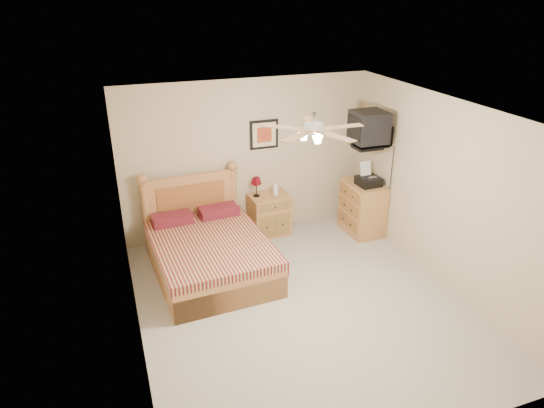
{
  "coord_description": "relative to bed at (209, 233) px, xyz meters",
  "views": [
    {
      "loc": [
        -2.09,
        -4.73,
        3.74
      ],
      "look_at": [
        -0.07,
        0.9,
        1.04
      ],
      "focal_mm": 32.0,
      "sensor_mm": 36.0,
      "label": 1
    }
  ],
  "objects": [
    {
      "name": "floor",
      "position": [
        0.91,
        -1.12,
        -0.64
      ],
      "size": [
        4.5,
        4.5,
        0.0
      ],
      "primitive_type": "plane",
      "color": "#A59F95",
      "rests_on": "ground"
    },
    {
      "name": "ceiling",
      "position": [
        0.91,
        -1.12,
        1.86
      ],
      "size": [
        4.0,
        4.5,
        0.04
      ],
      "primitive_type": "cube",
      "color": "white",
      "rests_on": "ground"
    },
    {
      "name": "wall_back",
      "position": [
        0.91,
        1.13,
        0.61
      ],
      "size": [
        4.0,
        0.04,
        2.5
      ],
      "primitive_type": "cube",
      "color": "#C1B08E",
      "rests_on": "ground"
    },
    {
      "name": "wall_front",
      "position": [
        0.91,
        -3.37,
        0.61
      ],
      "size": [
        4.0,
        0.04,
        2.5
      ],
      "primitive_type": "cube",
      "color": "#C1B08E",
      "rests_on": "ground"
    },
    {
      "name": "wall_left",
      "position": [
        -1.09,
        -1.12,
        0.61
      ],
      "size": [
        0.04,
        4.5,
        2.5
      ],
      "primitive_type": "cube",
      "color": "#C1B08E",
      "rests_on": "ground"
    },
    {
      "name": "wall_right",
      "position": [
        2.91,
        -1.12,
        0.61
      ],
      "size": [
        0.04,
        4.5,
        2.5
      ],
      "primitive_type": "cube",
      "color": "#C1B08E",
      "rests_on": "ground"
    },
    {
      "name": "bed",
      "position": [
        0.0,
        0.0,
        0.0
      ],
      "size": [
        1.6,
        2.04,
        1.27
      ],
      "primitive_type": null,
      "rotation": [
        0.0,
        0.0,
        0.06
      ],
      "color": "#B97949",
      "rests_on": "ground"
    },
    {
      "name": "nightstand",
      "position": [
        1.18,
        0.88,
        -0.3
      ],
      "size": [
        0.65,
        0.51,
        0.67
      ],
      "primitive_type": "cube",
      "rotation": [
        0.0,
        0.0,
        0.07
      ],
      "color": "#A16835",
      "rests_on": "ground"
    },
    {
      "name": "table_lamp",
      "position": [
        0.99,
        0.93,
        0.2
      ],
      "size": [
        0.23,
        0.23,
        0.33
      ],
      "primitive_type": null,
      "rotation": [
        0.0,
        0.0,
        -0.35
      ],
      "color": "#600713",
      "rests_on": "nightstand"
    },
    {
      "name": "lotion_bottle",
      "position": [
        1.29,
        0.87,
        0.16
      ],
      "size": [
        0.11,
        0.11,
        0.25
      ],
      "primitive_type": "imported",
      "rotation": [
        0.0,
        0.0,
        -0.1
      ],
      "color": "silver",
      "rests_on": "nightstand"
    },
    {
      "name": "framed_picture",
      "position": [
        1.18,
        1.11,
        0.98
      ],
      "size": [
        0.46,
        0.04,
        0.46
      ],
      "primitive_type": "cube",
      "color": "black",
      "rests_on": "wall_back"
    },
    {
      "name": "dresser",
      "position": [
        2.64,
        0.42,
        -0.2
      ],
      "size": [
        0.51,
        0.74,
        0.86
      ],
      "primitive_type": "cube",
      "rotation": [
        0.0,
        0.0,
        0.01
      ],
      "color": "#B07843",
      "rests_on": "ground"
    },
    {
      "name": "fax_machine",
      "position": [
        2.65,
        0.32,
        0.41
      ],
      "size": [
        0.36,
        0.38,
        0.36
      ],
      "primitive_type": null,
      "rotation": [
        0.0,
        0.0,
        0.05
      ],
      "color": "black",
      "rests_on": "dresser"
    },
    {
      "name": "magazine_lower",
      "position": [
        2.61,
        0.65,
        0.24
      ],
      "size": [
        0.3,
        0.34,
        0.03
      ],
      "primitive_type": "imported",
      "rotation": [
        0.0,
        0.0,
        -0.3
      ],
      "color": "beige",
      "rests_on": "dresser"
    },
    {
      "name": "magazine_upper",
      "position": [
        2.62,
        0.66,
        0.26
      ],
      "size": [
        0.25,
        0.3,
        0.02
      ],
      "primitive_type": "imported",
      "rotation": [
        0.0,
        0.0,
        0.23
      ],
      "color": "gray",
      "rests_on": "magazine_lower"
    },
    {
      "name": "wall_tv",
      "position": [
        2.66,
        0.22,
        1.17
      ],
      "size": [
        0.56,
        0.46,
        0.58
      ],
      "primitive_type": null,
      "color": "black",
      "rests_on": "wall_right"
    },
    {
      "name": "ceiling_fan",
      "position": [
        0.91,
        -1.32,
        1.72
      ],
      "size": [
        1.14,
        1.14,
        0.28
      ],
      "primitive_type": null,
      "color": "silver",
      "rests_on": "ceiling"
    }
  ]
}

